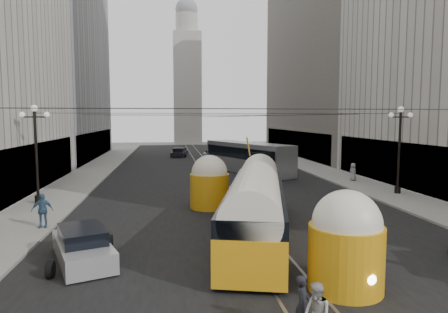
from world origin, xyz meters
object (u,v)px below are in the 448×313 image
object	(u,v)px
streetcar	(256,202)
sedan_silver	(83,246)
city_bus	(248,156)
pedestrian_sidewalk_left	(42,210)
pedestrian_sidewalk_right	(353,172)
pedestrian_crossing_a	(303,305)

from	to	relation	value
streetcar	sedan_silver	world-z (taller)	streetcar
city_bus	pedestrian_sidewalk_left	xyz separation A→B (m)	(-14.48, -19.60, -0.68)
city_bus	pedestrian_sidewalk_right	distance (m)	10.98
streetcar	city_bus	size ratio (longest dim) A/B	1.19
streetcar	sedan_silver	xyz separation A→B (m)	(-7.56, -2.48, -1.04)
pedestrian_crossing_a	pedestrian_sidewalk_left	size ratio (longest dim) A/B	0.89
streetcar	pedestrian_sidewalk_right	distance (m)	18.85
sedan_silver	pedestrian_sidewalk_right	world-z (taller)	pedestrian_sidewalk_right
streetcar	sedan_silver	size ratio (longest dim) A/B	3.19
streetcar	pedestrian_sidewalk_left	size ratio (longest dim) A/B	8.61
sedan_silver	pedestrian_crossing_a	distance (m)	9.30
streetcar	pedestrian_crossing_a	xyz separation A→B (m)	(-0.68, -8.73, -0.88)
streetcar	city_bus	distance (m)	22.39
city_bus	pedestrian_sidewalk_right	world-z (taller)	city_bus
city_bus	sedan_silver	size ratio (longest dim) A/B	2.68
pedestrian_sidewalk_right	pedestrian_sidewalk_left	distance (m)	25.54
pedestrian_crossing_a	streetcar	bearing A→B (deg)	26.62
pedestrian_crossing_a	pedestrian_sidewalk_left	xyz separation A→B (m)	(-9.86, 11.17, 0.24)
sedan_silver	pedestrian_sidewalk_left	bearing A→B (deg)	121.14
sedan_silver	pedestrian_sidewalk_right	distance (m)	25.91
pedestrian_crossing_a	pedestrian_sidewalk_left	bearing A→B (deg)	72.48
sedan_silver	city_bus	bearing A→B (deg)	64.85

